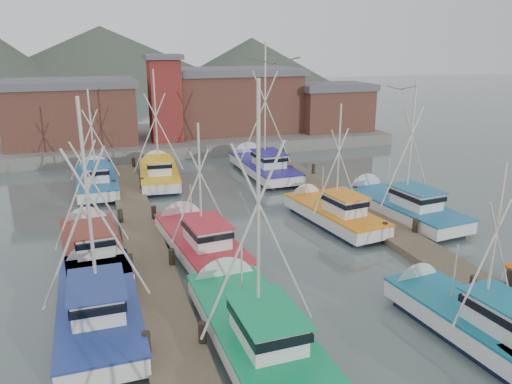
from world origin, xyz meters
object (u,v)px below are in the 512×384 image
object	(u,v)px
lookout_tower	(165,98)
boat_4	(251,325)
boat_8	(198,240)
boat_12	(159,173)

from	to	relation	value
lookout_tower	boat_4	size ratio (longest dim) A/B	0.79
lookout_tower	boat_8	size ratio (longest dim) A/B	0.89
boat_8	boat_12	distance (m)	15.14
boat_4	boat_8	xyz separation A→B (m)	(-0.16, 8.96, -0.01)
lookout_tower	boat_4	distance (m)	35.33
boat_4	lookout_tower	bearing A→B (deg)	84.81
lookout_tower	boat_4	world-z (taller)	boat_4
boat_8	boat_12	xyz separation A→B (m)	(-0.07, 15.14, 0.01)
boat_4	boat_12	world-z (taller)	boat_4
boat_8	boat_12	size ratio (longest dim) A/B	0.98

